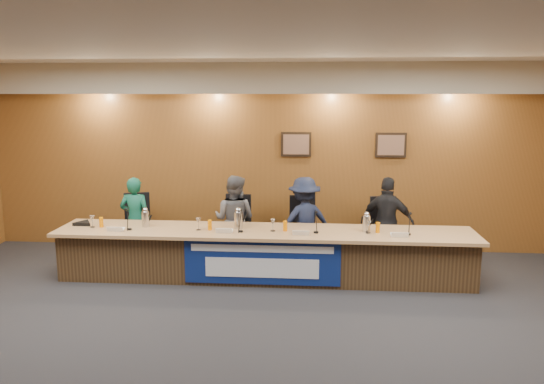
{
  "coord_description": "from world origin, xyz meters",
  "views": [
    {
      "loc": [
        0.71,
        -5.1,
        2.72
      ],
      "look_at": [
        0.1,
        2.56,
        1.28
      ],
      "focal_mm": 35.0,
      "sensor_mm": 36.0,
      "label": 1
    }
  ],
  "objects_px": {
    "banner": "(262,262)",
    "speakerphone": "(83,223)",
    "panelist_d": "(387,222)",
    "panelist_c": "(304,221)",
    "dais_body": "(265,255)",
    "panelist_b": "(234,220)",
    "carafe_right": "(366,224)",
    "office_chair_d": "(386,236)",
    "office_chair_a": "(138,230)",
    "office_chair_b": "(236,232)",
    "carafe_left": "(146,219)",
    "office_chair_c": "(304,234)",
    "carafe_mid": "(239,220)",
    "panelist_a": "(135,219)"
  },
  "relations": [
    {
      "from": "banner",
      "to": "speakerphone",
      "type": "height_order",
      "value": "speakerphone"
    },
    {
      "from": "banner",
      "to": "panelist_d",
      "type": "bearing_deg",
      "value": 30.52
    },
    {
      "from": "panelist_c",
      "to": "dais_body",
      "type": "bearing_deg",
      "value": 29.32
    },
    {
      "from": "panelist_b",
      "to": "panelist_d",
      "type": "bearing_deg",
      "value": -164.58
    },
    {
      "from": "banner",
      "to": "carafe_right",
      "type": "distance_m",
      "value": 1.6
    },
    {
      "from": "banner",
      "to": "office_chair_d",
      "type": "relative_size",
      "value": 4.58
    },
    {
      "from": "office_chair_a",
      "to": "carafe_right",
      "type": "bearing_deg",
      "value": -30.89
    },
    {
      "from": "panelist_b",
      "to": "office_chair_d",
      "type": "distance_m",
      "value": 2.43
    },
    {
      "from": "office_chair_b",
      "to": "banner",
      "type": "bearing_deg",
      "value": -59.52
    },
    {
      "from": "panelist_b",
      "to": "carafe_left",
      "type": "bearing_deg",
      "value": 44.11
    },
    {
      "from": "office_chair_c",
      "to": "carafe_mid",
      "type": "height_order",
      "value": "carafe_mid"
    },
    {
      "from": "dais_body",
      "to": "office_chair_a",
      "type": "bearing_deg",
      "value": 160.12
    },
    {
      "from": "panelist_c",
      "to": "office_chair_d",
      "type": "relative_size",
      "value": 2.96
    },
    {
      "from": "panelist_d",
      "to": "speakerphone",
      "type": "height_order",
      "value": "panelist_d"
    },
    {
      "from": "panelist_b",
      "to": "speakerphone",
      "type": "relative_size",
      "value": 4.49
    },
    {
      "from": "carafe_left",
      "to": "panelist_d",
      "type": "bearing_deg",
      "value": 10.47
    },
    {
      "from": "speakerphone",
      "to": "carafe_mid",
      "type": "bearing_deg",
      "value": -0.5
    },
    {
      "from": "panelist_a",
      "to": "panelist_d",
      "type": "height_order",
      "value": "panelist_d"
    },
    {
      "from": "office_chair_c",
      "to": "carafe_left",
      "type": "height_order",
      "value": "carafe_left"
    },
    {
      "from": "panelist_c",
      "to": "office_chair_d",
      "type": "distance_m",
      "value": 1.33
    },
    {
      "from": "panelist_a",
      "to": "carafe_left",
      "type": "bearing_deg",
      "value": 120.3
    },
    {
      "from": "dais_body",
      "to": "office_chair_a",
      "type": "xyz_separation_m",
      "value": [
        -2.18,
        0.79,
        0.13
      ]
    },
    {
      "from": "carafe_right",
      "to": "office_chair_d",
      "type": "bearing_deg",
      "value": 63.65
    },
    {
      "from": "panelist_b",
      "to": "panelist_d",
      "type": "xyz_separation_m",
      "value": [
        2.42,
        0.0,
        0.0
      ]
    },
    {
      "from": "panelist_b",
      "to": "carafe_mid",
      "type": "height_order",
      "value": "panelist_b"
    },
    {
      "from": "office_chair_b",
      "to": "speakerphone",
      "type": "relative_size",
      "value": 1.5
    },
    {
      "from": "office_chair_d",
      "to": "carafe_mid",
      "type": "height_order",
      "value": "carafe_mid"
    },
    {
      "from": "carafe_left",
      "to": "panelist_c",
      "type": "bearing_deg",
      "value": 16.02
    },
    {
      "from": "office_chair_b",
      "to": "carafe_left",
      "type": "relative_size",
      "value": 2.07
    },
    {
      "from": "carafe_mid",
      "to": "speakerphone",
      "type": "xyz_separation_m",
      "value": [
        -2.37,
        0.02,
        -0.1
      ]
    },
    {
      "from": "dais_body",
      "to": "carafe_left",
      "type": "height_order",
      "value": "carafe_left"
    },
    {
      "from": "panelist_b",
      "to": "office_chair_d",
      "type": "relative_size",
      "value": 2.99
    },
    {
      "from": "carafe_mid",
      "to": "carafe_right",
      "type": "xyz_separation_m",
      "value": [
        1.86,
        -0.03,
        -0.01
      ]
    },
    {
      "from": "panelist_c",
      "to": "panelist_d",
      "type": "bearing_deg",
      "value": 158.91
    },
    {
      "from": "panelist_a",
      "to": "office_chair_c",
      "type": "xyz_separation_m",
      "value": [
        2.74,
        0.1,
        -0.21
      ]
    },
    {
      "from": "panelist_b",
      "to": "carafe_mid",
      "type": "xyz_separation_m",
      "value": [
        0.16,
        -0.67,
        0.16
      ]
    },
    {
      "from": "office_chair_b",
      "to": "carafe_left",
      "type": "distance_m",
      "value": 1.51
    },
    {
      "from": "panelist_b",
      "to": "carafe_left",
      "type": "relative_size",
      "value": 6.2
    },
    {
      "from": "office_chair_a",
      "to": "speakerphone",
      "type": "distance_m",
      "value": 0.99
    },
    {
      "from": "panelist_d",
      "to": "office_chair_b",
      "type": "xyz_separation_m",
      "value": [
        -2.42,
        0.1,
        -0.24
      ]
    },
    {
      "from": "panelist_a",
      "to": "office_chair_b",
      "type": "bearing_deg",
      "value": -176.38
    },
    {
      "from": "dais_body",
      "to": "carafe_left",
      "type": "bearing_deg",
      "value": 179.62
    },
    {
      "from": "dais_body",
      "to": "office_chair_c",
      "type": "xyz_separation_m",
      "value": [
        0.57,
        0.79,
        0.13
      ]
    },
    {
      "from": "panelist_a",
      "to": "carafe_left",
      "type": "xyz_separation_m",
      "value": [
        0.39,
        -0.67,
        0.17
      ]
    },
    {
      "from": "panelist_d",
      "to": "office_chair_d",
      "type": "xyz_separation_m",
      "value": [
        0.0,
        0.1,
        -0.24
      ]
    },
    {
      "from": "panelist_b",
      "to": "office_chair_b",
      "type": "bearing_deg",
      "value": -74.58
    },
    {
      "from": "banner",
      "to": "panelist_d",
      "type": "height_order",
      "value": "panelist_d"
    },
    {
      "from": "banner",
      "to": "carafe_left",
      "type": "relative_size",
      "value": 9.49
    },
    {
      "from": "office_chair_b",
      "to": "speakerphone",
      "type": "height_order",
      "value": "speakerphone"
    },
    {
      "from": "office_chair_c",
      "to": "carafe_left",
      "type": "relative_size",
      "value": 2.07
    }
  ]
}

